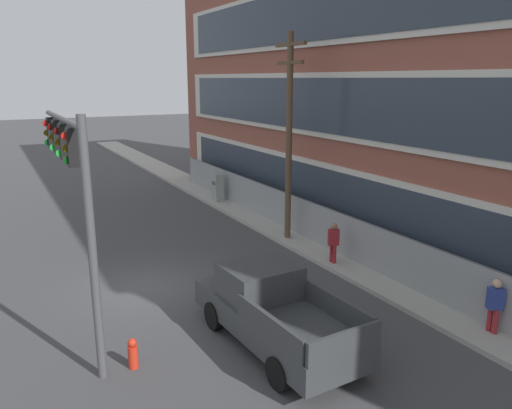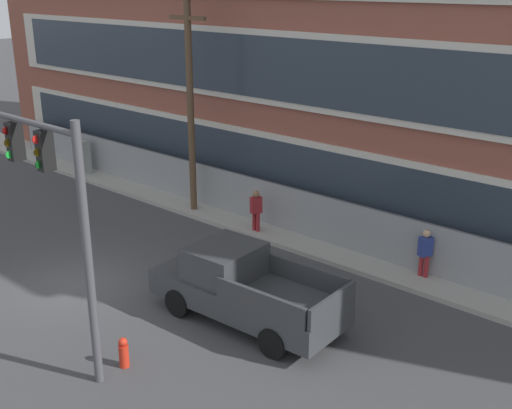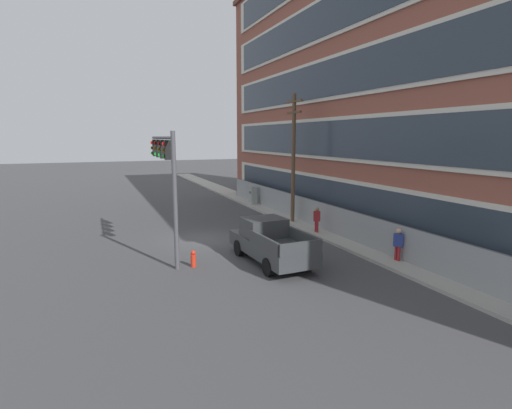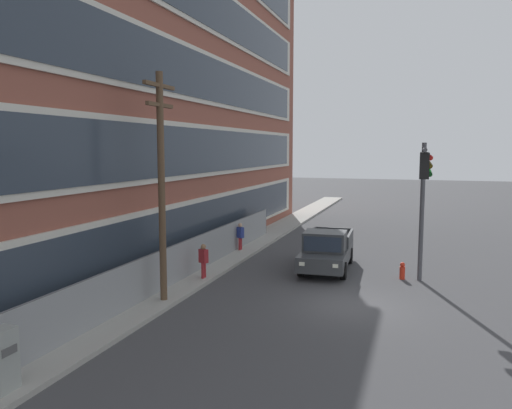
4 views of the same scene
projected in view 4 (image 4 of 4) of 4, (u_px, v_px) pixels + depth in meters
name	position (u px, v px, depth m)	size (l,w,h in m)	color
ground_plane	(353.00, 306.00, 18.73)	(160.00, 160.00, 0.00)	#424244
sidewalk_building_side	(176.00, 287.00, 21.03)	(80.00, 2.10, 0.16)	#9E9B93
brick_mill_building	(90.00, 76.00, 25.12)	(42.37, 11.16, 19.01)	brown
chain_link_fence	(161.00, 272.00, 20.15)	(28.78, 0.06, 1.83)	gray
traffic_signal_mast	(423.00, 181.00, 19.97)	(5.91, 0.43, 6.15)	#4C4C51
pickup_truck_dark_grey	(327.00, 251.00, 24.16)	(5.62, 2.38, 2.01)	#383A3D
utility_pole_near_corner	(161.00, 180.00, 18.51)	(2.12, 0.26, 8.67)	brown
electrical_cabinet	(2.00, 363.00, 11.78)	(0.65, 0.47, 1.68)	#939993
pedestrian_near_cabinet	(240.00, 236.00, 28.27)	(0.41, 0.47, 1.69)	maroon
pedestrian_by_fence	(203.00, 260.00, 22.10)	(0.39, 0.46, 1.69)	maroon
fire_hydrant	(402.00, 271.00, 22.54)	(0.24, 0.24, 0.78)	red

